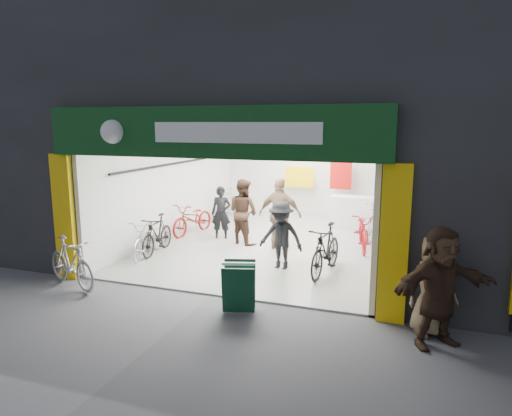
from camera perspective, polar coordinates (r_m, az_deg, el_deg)
The scene contains 17 objects.
ground at distance 8.80m, azimuth -5.66°, elevation -10.87°, with size 60.00×60.00×0.00m, color #56565B.
building at distance 12.70m, azimuth 7.76°, elevation 15.51°, with size 17.00×10.27×8.00m.
bike_left_front at distance 11.37m, azimuth -13.24°, elevation -3.63°, with size 0.62×1.79×0.94m, color silver.
bike_left_midfront at distance 11.53m, azimuth -12.25°, elevation -3.29°, with size 0.46×1.63×0.98m, color black.
bike_left_midback at distance 13.33m, azimuth -7.89°, elevation -1.34°, with size 0.63×1.79×0.94m, color maroon.
bike_left_back at distance 15.46m, azimuth -3.70°, elevation 0.52°, with size 0.48×1.68×1.01m, color #A4A3A8.
bike_right_front at distance 9.86m, azimuth 8.71°, elevation -5.21°, with size 0.51×1.81×1.09m, color black.
bike_right_mid at distance 11.97m, azimuth 13.26°, elevation -2.79°, with size 0.66×1.88×0.99m, color maroon.
bike_right_back at distance 13.16m, azimuth 14.56°, elevation -1.29°, with size 0.54×1.91×1.15m, color silver.
parked_bike at distance 9.75m, azimuth -22.12°, elevation -6.33°, with size 0.47×1.68×1.01m, color #BABABF.
customer_a at distance 12.65m, azimuth -4.38°, elevation -0.65°, with size 0.54×0.36×1.49m, color black.
customer_b at distance 12.08m, azimuth -1.63°, elevation -0.50°, with size 0.86×0.67×1.76m, color #3E281C.
customer_c at distance 9.99m, azimuth 3.15°, elevation -3.54°, with size 1.00×0.57×1.54m, color black.
customer_d at distance 11.49m, azimuth 3.02°, elevation -0.81°, with size 1.10×0.46×1.88m, color #886A4F.
pedestrian_near at distance 7.52m, azimuth 21.17°, elevation -9.04°, with size 0.76×0.49×1.55m, color #9A7F5A.
pedestrian_far at distance 7.15m, azimuth 21.98°, elevation -9.14°, with size 1.66×0.53×1.79m, color #3A261A.
sandwich_board at distance 7.91m, azimuth -2.15°, elevation -9.69°, with size 0.69×0.70×0.85m.
Camera 1 is at (3.49, -7.40, 3.22)m, focal length 32.00 mm.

